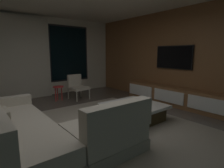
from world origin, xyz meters
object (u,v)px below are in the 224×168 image
Objects in this scene: sectional_couch at (42,132)px; side_stool at (58,89)px; coffee_table at (134,112)px; media_console at (174,97)px; mounted_tv at (174,57)px; accent_chair_near_window at (77,85)px; book_stack_on_coffee_table at (139,103)px.

side_stool is at bearing 63.11° from sectional_couch.
media_console is (1.72, 0.10, 0.06)m from coffee_table.
side_stool is (1.34, 2.64, 0.08)m from sectional_couch.
mounted_tv is (1.90, 0.30, 1.16)m from coffee_table.
media_console is at bearing -53.59° from accent_chair_near_window.
accent_chair_near_window is (-0.14, 2.60, 0.03)m from book_stack_on_coffee_table.
sectional_couch is at bearing 178.42° from book_stack_on_coffee_table.
sectional_couch is 2.08m from book_stack_on_coffee_table.
sectional_couch reaches higher than media_console.
coffee_table is at bearing -88.66° from accent_chair_near_window.
media_console is (2.37, -2.51, -0.12)m from side_stool.
mounted_tv is at bearing 11.97° from book_stack_on_coffee_table.
media_console is 1.13m from mounted_tv.
side_stool is 3.58m from mounted_tv.
accent_chair_near_window reaches higher than side_stool.
side_stool is at bearing 137.83° from mounted_tv.
book_stack_on_coffee_table is 2.60m from accent_chair_near_window.
sectional_couch reaches higher than coffee_table.
side_stool reaches higher than coffee_table.
book_stack_on_coffee_table is 0.65× the size of side_stool.
side_stool is at bearing 104.06° from coffee_table.
book_stack_on_coffee_table reaches higher than coffee_table.
book_stack_on_coffee_table is at bearing -47.58° from coffee_table.
mounted_tv reaches higher than book_stack_on_coffee_table.
sectional_couch is 5.43× the size of side_stool.
book_stack_on_coffee_table is at bearing -173.48° from media_console.
media_console is (1.64, 0.19, -0.15)m from book_stack_on_coffee_table.
mounted_tv is at bearing 47.63° from media_console.
side_stool is 3.45m from media_console.
side_stool is (-0.65, 2.61, 0.19)m from coffee_table.
media_console is (1.78, -2.41, -0.18)m from accent_chair_near_window.
accent_chair_near_window is (1.93, 2.54, 0.14)m from sectional_couch.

